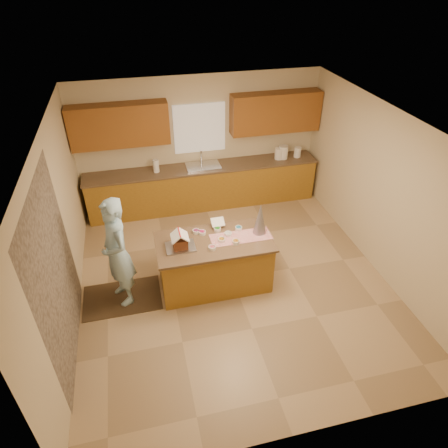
# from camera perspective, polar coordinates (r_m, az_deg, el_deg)

# --- Properties ---
(floor) EXTENTS (5.50, 5.50, 0.00)m
(floor) POSITION_cam_1_polar(r_m,az_deg,el_deg) (6.81, 1.22, -7.77)
(floor) COLOR tan
(floor) RESTS_ON ground
(ceiling) EXTENTS (5.50, 5.50, 0.00)m
(ceiling) POSITION_cam_1_polar(r_m,az_deg,el_deg) (5.38, 1.58, 14.03)
(ceiling) COLOR silver
(ceiling) RESTS_ON floor
(wall_back) EXTENTS (5.50, 5.50, 0.00)m
(wall_back) POSITION_cam_1_polar(r_m,az_deg,el_deg) (8.38, -3.51, 11.74)
(wall_back) COLOR beige
(wall_back) RESTS_ON floor
(wall_front) EXTENTS (5.50, 5.50, 0.00)m
(wall_front) POSITION_cam_1_polar(r_m,az_deg,el_deg) (4.08, 11.81, -18.88)
(wall_front) COLOR beige
(wall_front) RESTS_ON floor
(wall_left) EXTENTS (5.50, 5.50, 0.00)m
(wall_left) POSITION_cam_1_polar(r_m,az_deg,el_deg) (5.96, -22.57, -1.36)
(wall_left) COLOR beige
(wall_left) RESTS_ON floor
(wall_right) EXTENTS (5.50, 5.50, 0.00)m
(wall_right) POSITION_cam_1_polar(r_m,az_deg,el_deg) (6.98, 21.70, 4.31)
(wall_right) COLOR beige
(wall_right) RESTS_ON floor
(stone_accent) EXTENTS (0.00, 2.50, 2.50)m
(stone_accent) POSITION_cam_1_polar(r_m,az_deg,el_deg) (5.38, -22.90, -7.05)
(stone_accent) COLOR gray
(stone_accent) RESTS_ON wall_left
(window_curtain) EXTENTS (1.05, 0.03, 1.00)m
(window_curtain) POSITION_cam_1_polar(r_m,az_deg,el_deg) (8.24, -3.55, 13.59)
(window_curtain) COLOR white
(window_curtain) RESTS_ON wall_back
(back_counter_base) EXTENTS (4.80, 0.60, 0.88)m
(back_counter_base) POSITION_cam_1_polar(r_m,az_deg,el_deg) (8.51, -2.92, 5.32)
(back_counter_base) COLOR olive
(back_counter_base) RESTS_ON floor
(back_counter_top) EXTENTS (4.85, 0.63, 0.04)m
(back_counter_top) POSITION_cam_1_polar(r_m,az_deg,el_deg) (8.30, -3.01, 8.10)
(back_counter_top) COLOR brown
(back_counter_top) RESTS_ON back_counter_base
(upper_cabinet_left) EXTENTS (1.85, 0.35, 0.80)m
(upper_cabinet_left) POSITION_cam_1_polar(r_m,az_deg,el_deg) (7.91, -14.82, 13.55)
(upper_cabinet_left) COLOR brown
(upper_cabinet_left) RESTS_ON wall_back
(upper_cabinet_right) EXTENTS (1.85, 0.35, 0.80)m
(upper_cabinet_right) POSITION_cam_1_polar(r_m,az_deg,el_deg) (8.41, 7.42, 15.62)
(upper_cabinet_right) COLOR brown
(upper_cabinet_right) RESTS_ON wall_back
(sink) EXTENTS (0.70, 0.45, 0.12)m
(sink) POSITION_cam_1_polar(r_m,az_deg,el_deg) (8.30, -3.01, 8.04)
(sink) COLOR silver
(sink) RESTS_ON back_counter_top
(faucet) EXTENTS (0.03, 0.03, 0.28)m
(faucet) POSITION_cam_1_polar(r_m,az_deg,el_deg) (8.39, -3.29, 9.61)
(faucet) COLOR silver
(faucet) RESTS_ON back_counter_top
(island_base) EXTENTS (1.73, 0.87, 0.85)m
(island_base) POSITION_cam_1_polar(r_m,az_deg,el_deg) (6.44, -1.39, -5.72)
(island_base) COLOR olive
(island_base) RESTS_ON floor
(island_top) EXTENTS (1.81, 0.95, 0.04)m
(island_top) POSITION_cam_1_polar(r_m,az_deg,el_deg) (6.16, -1.45, -2.57)
(island_top) COLOR brown
(island_top) RESTS_ON island_base
(table_runner) EXTENTS (0.96, 0.35, 0.01)m
(table_runner) POSITION_cam_1_polar(r_m,az_deg,el_deg) (6.24, 2.44, -1.85)
(table_runner) COLOR #A10B1C
(table_runner) RESTS_ON island_top
(baking_tray) EXTENTS (0.44, 0.33, 0.02)m
(baking_tray) POSITION_cam_1_polar(r_m,az_deg,el_deg) (6.04, -6.28, -3.30)
(baking_tray) COLOR silver
(baking_tray) RESTS_ON island_top
(cookbook) EXTENTS (0.21, 0.17, 0.09)m
(cookbook) POSITION_cam_1_polar(r_m,az_deg,el_deg) (6.42, -0.90, 0.28)
(cookbook) COLOR white
(cookbook) RESTS_ON island_top
(tinsel_tree) EXTENTS (0.21, 0.21, 0.53)m
(tinsel_tree) POSITION_cam_1_polar(r_m,az_deg,el_deg) (6.20, 5.21, 0.77)
(tinsel_tree) COLOR silver
(tinsel_tree) RESTS_ON island_top
(rug) EXTENTS (1.22, 0.80, 0.01)m
(rug) POSITION_cam_1_polar(r_m,az_deg,el_deg) (6.67, -14.40, -10.22)
(rug) COLOR black
(rug) RESTS_ON floor
(boy) EXTENTS (0.64, 0.77, 1.80)m
(boy) POSITION_cam_1_polar(r_m,az_deg,el_deg) (6.08, -15.14, -4.05)
(boy) COLOR #A5D2EA
(boy) RESTS_ON rug
(canister_a) EXTENTS (0.17, 0.17, 0.24)m
(canister_a) POSITION_cam_1_polar(r_m,az_deg,el_deg) (8.65, 7.89, 10.00)
(canister_a) COLOR white
(canister_a) RESTS_ON back_counter_top
(canister_b) EXTENTS (0.20, 0.20, 0.28)m
(canister_b) POSITION_cam_1_polar(r_m,az_deg,el_deg) (8.68, 8.52, 10.18)
(canister_b) COLOR white
(canister_b) RESTS_ON back_counter_top
(canister_c) EXTENTS (0.15, 0.15, 0.22)m
(canister_c) POSITION_cam_1_polar(r_m,az_deg,el_deg) (8.81, 10.52, 10.14)
(canister_c) COLOR white
(canister_c) RESTS_ON back_counter_top
(paper_towel) EXTENTS (0.12, 0.12, 0.26)m
(paper_towel) POSITION_cam_1_polar(r_m,az_deg,el_deg) (8.13, -9.76, 8.24)
(paper_towel) COLOR white
(paper_towel) RESTS_ON back_counter_top
(gingerbread_house) EXTENTS (0.26, 0.27, 0.27)m
(gingerbread_house) POSITION_cam_1_polar(r_m,az_deg,el_deg) (5.97, -6.35, -2.44)
(gingerbread_house) COLOR maroon
(gingerbread_house) RESTS_ON baking_tray
(candy_bowls) EXTENTS (0.80, 0.59, 0.05)m
(candy_bowls) POSITION_cam_1_polar(r_m,az_deg,el_deg) (6.22, -0.73, -1.66)
(candy_bowls) COLOR green
(candy_bowls) RESTS_ON island_top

